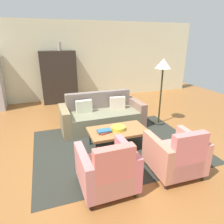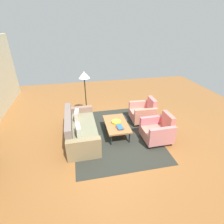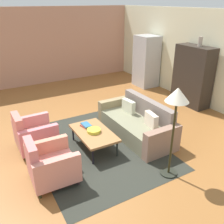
# 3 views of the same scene
# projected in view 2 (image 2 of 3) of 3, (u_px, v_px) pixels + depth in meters

# --- Properties ---
(ground_plane) EXTENTS (11.95, 11.95, 0.00)m
(ground_plane) POSITION_uv_depth(u_px,v_px,m) (114.00, 138.00, 5.47)
(ground_plane) COLOR #945D2E
(area_rug) EXTENTS (3.40, 2.60, 0.01)m
(area_rug) POSITION_uv_depth(u_px,v_px,m) (115.00, 134.00, 5.69)
(area_rug) COLOR #2C2E27
(area_rug) RESTS_ON ground
(couch) EXTENTS (2.11, 0.93, 0.86)m
(couch) POSITION_uv_depth(u_px,v_px,m) (79.00, 130.00, 5.35)
(couch) COLOR #77765B
(couch) RESTS_ON ground
(coffee_table) EXTENTS (1.20, 0.70, 0.40)m
(coffee_table) POSITION_uv_depth(u_px,v_px,m) (116.00, 124.00, 5.54)
(coffee_table) COLOR black
(coffee_table) RESTS_ON ground
(armchair_left) EXTENTS (0.81, 0.81, 0.88)m
(armchair_left) POSITION_uv_depth(u_px,v_px,m) (159.00, 131.00, 5.24)
(armchair_left) COLOR black
(armchair_left) RESTS_ON ground
(armchair_right) EXTENTS (0.82, 0.82, 0.88)m
(armchair_right) POSITION_uv_depth(u_px,v_px,m) (144.00, 113.00, 6.28)
(armchair_right) COLOR #322D1A
(armchair_right) RESTS_ON ground
(fruit_bowl) EXTENTS (0.30, 0.30, 0.07)m
(fruit_bowl) POSITION_uv_depth(u_px,v_px,m) (116.00, 122.00, 5.51)
(fruit_bowl) COLOR gold
(fruit_bowl) RESTS_ON coffee_table
(book_stack) EXTENTS (0.28, 0.24, 0.06)m
(book_stack) POSITION_uv_depth(u_px,v_px,m) (120.00, 127.00, 5.25)
(book_stack) COLOR #963B36
(book_stack) RESTS_ON coffee_table
(floor_lamp) EXTENTS (0.40, 0.40, 1.72)m
(floor_lamp) POSITION_uv_depth(u_px,v_px,m) (84.00, 79.00, 6.19)
(floor_lamp) COLOR #242820
(floor_lamp) RESTS_ON ground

